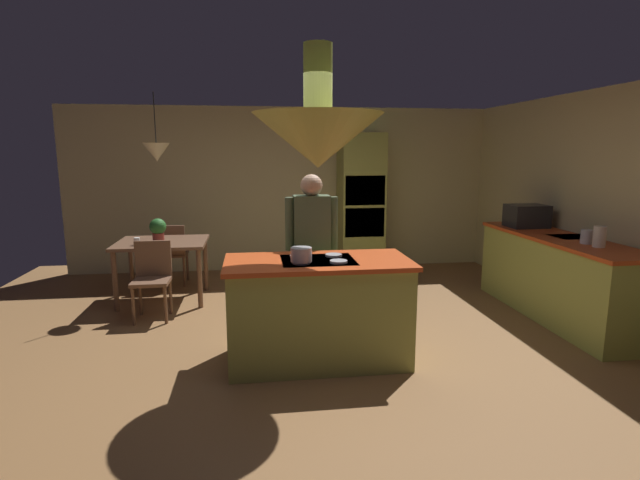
# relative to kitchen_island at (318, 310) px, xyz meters

# --- Properties ---
(ground) EXTENTS (8.16, 8.16, 0.00)m
(ground) POSITION_rel_kitchen_island_xyz_m (0.00, 0.20, -0.47)
(ground) COLOR olive
(wall_back) EXTENTS (6.80, 0.10, 2.55)m
(wall_back) POSITION_rel_kitchen_island_xyz_m (0.00, 3.65, 0.80)
(wall_back) COLOR beige
(wall_back) RESTS_ON ground
(wall_right) EXTENTS (0.10, 7.20, 2.55)m
(wall_right) POSITION_rel_kitchen_island_xyz_m (3.25, 0.60, 0.80)
(wall_right) COLOR beige
(wall_right) RESTS_ON ground
(kitchen_island) EXTENTS (1.63, 0.81, 0.95)m
(kitchen_island) POSITION_rel_kitchen_island_xyz_m (0.00, 0.00, 0.00)
(kitchen_island) COLOR #A0A84C
(kitchen_island) RESTS_ON ground
(counter_run_right) EXTENTS (0.73, 2.43, 0.93)m
(counter_run_right) POSITION_rel_kitchen_island_xyz_m (2.84, 0.80, 0.00)
(counter_run_right) COLOR #A0A84C
(counter_run_right) RESTS_ON ground
(oven_tower) EXTENTS (0.66, 0.62, 2.14)m
(oven_tower) POSITION_rel_kitchen_island_xyz_m (1.10, 3.24, 0.60)
(oven_tower) COLOR #A0A84C
(oven_tower) RESTS_ON ground
(dining_table) EXTENTS (1.09, 0.91, 0.76)m
(dining_table) POSITION_rel_kitchen_island_xyz_m (-1.70, 2.10, 0.19)
(dining_table) COLOR brown
(dining_table) RESTS_ON ground
(person_at_island) EXTENTS (0.53, 0.22, 1.65)m
(person_at_island) POSITION_rel_kitchen_island_xyz_m (0.02, 0.67, 0.47)
(person_at_island) COLOR tan
(person_at_island) RESTS_ON ground
(range_hood) EXTENTS (1.10, 1.10, 1.00)m
(range_hood) POSITION_rel_kitchen_island_xyz_m (0.00, -0.00, 1.51)
(range_hood) COLOR #A0A84C
(pendant_light_over_table) EXTENTS (0.32, 0.32, 0.82)m
(pendant_light_over_table) POSITION_rel_kitchen_island_xyz_m (-1.70, 2.10, 1.39)
(pendant_light_over_table) COLOR beige
(chair_facing_island) EXTENTS (0.40, 0.40, 0.87)m
(chair_facing_island) POSITION_rel_kitchen_island_xyz_m (-1.70, 1.42, 0.03)
(chair_facing_island) COLOR brown
(chair_facing_island) RESTS_ON ground
(chair_by_back_wall) EXTENTS (0.40, 0.40, 0.87)m
(chair_by_back_wall) POSITION_rel_kitchen_island_xyz_m (-1.70, 2.78, 0.03)
(chair_by_back_wall) COLOR brown
(chair_by_back_wall) RESTS_ON ground
(potted_plant_on_table) EXTENTS (0.20, 0.20, 0.30)m
(potted_plant_on_table) POSITION_rel_kitchen_island_xyz_m (-1.72, 2.01, 0.46)
(potted_plant_on_table) COLOR #99382D
(potted_plant_on_table) RESTS_ON dining_table
(cup_on_table) EXTENTS (0.07, 0.07, 0.09)m
(cup_on_table) POSITION_rel_kitchen_island_xyz_m (-1.95, 1.87, 0.33)
(cup_on_table) COLOR white
(cup_on_table) RESTS_ON dining_table
(canister_flour) EXTENTS (0.12, 0.12, 0.21)m
(canister_flour) POSITION_rel_kitchen_island_xyz_m (2.84, 0.20, 0.57)
(canister_flour) COLOR silver
(canister_flour) RESTS_ON counter_run_right
(canister_sugar) EXTENTS (0.12, 0.12, 0.14)m
(canister_sugar) POSITION_rel_kitchen_island_xyz_m (2.84, 0.38, 0.53)
(canister_sugar) COLOR silver
(canister_sugar) RESTS_ON counter_run_right
(microwave_on_counter) EXTENTS (0.46, 0.36, 0.28)m
(microwave_on_counter) POSITION_rel_kitchen_island_xyz_m (2.84, 1.52, 0.60)
(microwave_on_counter) COLOR #232326
(microwave_on_counter) RESTS_ON counter_run_right
(cooking_pot_on_cooktop) EXTENTS (0.18, 0.18, 0.12)m
(cooking_pot_on_cooktop) POSITION_rel_kitchen_island_xyz_m (-0.16, -0.13, 0.54)
(cooking_pot_on_cooktop) COLOR #B2B2B7
(cooking_pot_on_cooktop) RESTS_ON kitchen_island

